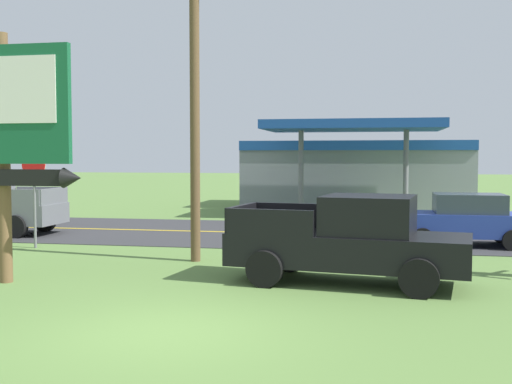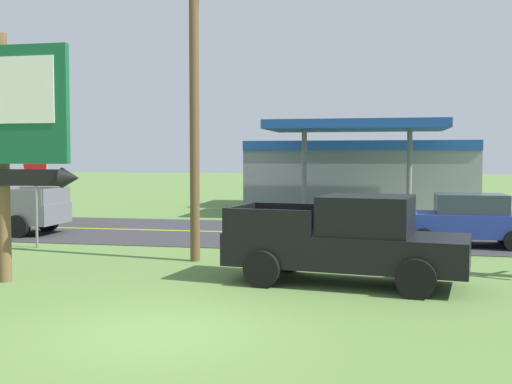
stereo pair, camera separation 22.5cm
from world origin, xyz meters
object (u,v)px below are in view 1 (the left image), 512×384
(utility_pole, at_px, (195,91))
(gas_station, at_px, (356,172))
(motel_sign, at_px, (2,122))
(pickup_black_parked_on_lawn, at_px, (351,240))
(stop_sign, at_px, (34,182))
(car_blue_near_lane, at_px, (465,220))

(utility_pole, xyz_separation_m, gas_station, (3.70, 18.92, -2.59))
(gas_station, bearing_deg, motel_sign, -107.26)
(motel_sign, bearing_deg, pickup_black_parked_on_lawn, 10.63)
(pickup_black_parked_on_lawn, bearing_deg, gas_station, 91.36)
(motel_sign, bearing_deg, stop_sign, 113.36)
(gas_station, distance_m, car_blue_near_lane, 15.14)
(stop_sign, relative_size, utility_pole, 0.35)
(stop_sign, distance_m, car_blue_near_lane, 13.37)
(stop_sign, relative_size, pickup_black_parked_on_lawn, 0.54)
(stop_sign, bearing_deg, motel_sign, -66.64)
(motel_sign, relative_size, stop_sign, 1.87)
(stop_sign, distance_m, utility_pole, 6.21)
(stop_sign, bearing_deg, pickup_black_parked_on_lawn, -20.65)
(utility_pole, height_order, gas_station, utility_pole)
(pickup_black_parked_on_lawn, bearing_deg, motel_sign, -169.37)
(stop_sign, height_order, gas_station, gas_station)
(gas_station, bearing_deg, pickup_black_parked_on_lawn, -88.64)
(motel_sign, xyz_separation_m, utility_pole, (3.31, 3.66, 0.98))
(gas_station, relative_size, pickup_black_parked_on_lawn, 2.21)
(pickup_black_parked_on_lawn, bearing_deg, utility_pole, 151.82)
(utility_pole, relative_size, gas_station, 0.71)
(stop_sign, height_order, car_blue_near_lane, stop_sign)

